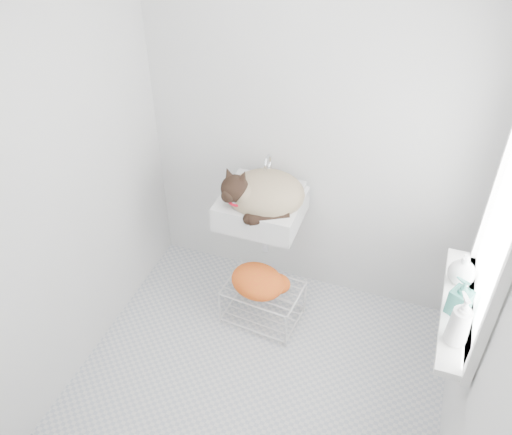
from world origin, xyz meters
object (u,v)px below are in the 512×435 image
(sink, at_px, (261,198))
(bottle_c, at_px, (459,281))
(cat, at_px, (262,195))
(wire_rack, at_px, (263,302))
(bottle_b, at_px, (456,312))
(bottle_a, at_px, (454,341))

(sink, distance_m, bottle_c, 1.29)
(cat, distance_m, wire_rack, 0.78)
(sink, xyz_separation_m, wire_rack, (0.09, -0.23, -0.70))
(sink, distance_m, cat, 0.05)
(sink, height_order, bottle_b, bottle_b)
(cat, height_order, bottle_b, cat)
(sink, relative_size, bottle_c, 2.83)
(bottle_a, relative_size, bottle_b, 1.12)
(sink, height_order, bottle_a, bottle_a)
(sink, height_order, bottle_c, sink)
(bottle_b, bearing_deg, bottle_c, 90.00)
(bottle_b, xyz_separation_m, bottle_c, (0.00, 0.23, 0.00))
(bottle_a, xyz_separation_m, bottle_c, (0.00, 0.42, 0.00))
(sink, xyz_separation_m, cat, (0.01, -0.02, 0.04))
(bottle_b, height_order, bottle_c, bottle_b)
(sink, bearing_deg, bottle_c, -16.23)
(sink, height_order, wire_rack, sink)
(cat, xyz_separation_m, bottle_b, (1.23, -0.57, -0.04))
(sink, xyz_separation_m, bottle_b, (1.24, -0.59, 0.00))
(cat, xyz_separation_m, bottle_a, (1.23, -0.76, -0.04))
(bottle_a, height_order, bottle_c, bottle_a)
(bottle_c, bearing_deg, wire_rack, 173.31)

